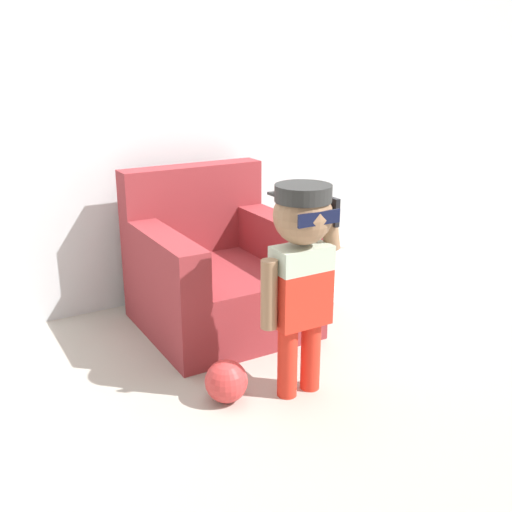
{
  "coord_description": "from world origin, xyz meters",
  "views": [
    {
      "loc": [
        -1.39,
        -2.96,
        1.56
      ],
      "look_at": [
        0.09,
        -0.41,
        0.57
      ],
      "focal_mm": 42.0,
      "sensor_mm": 36.0,
      "label": 1
    }
  ],
  "objects_px": {
    "person_child": "(301,259)",
    "toy_ball": "(226,381)",
    "side_table": "(331,262)",
    "armchair": "(217,274)"
  },
  "relations": [
    {
      "from": "side_table",
      "to": "toy_ball",
      "type": "distance_m",
      "value": 1.43
    },
    {
      "from": "armchair",
      "to": "toy_ball",
      "type": "xyz_separation_m",
      "value": [
        -0.36,
        -0.81,
        -0.22
      ]
    },
    {
      "from": "person_child",
      "to": "toy_ball",
      "type": "xyz_separation_m",
      "value": [
        -0.34,
        0.1,
        -0.58
      ]
    },
    {
      "from": "toy_ball",
      "to": "armchair",
      "type": "bearing_deg",
      "value": 66.02
    },
    {
      "from": "armchair",
      "to": "person_child",
      "type": "xyz_separation_m",
      "value": [
        -0.02,
        -0.91,
        0.37
      ]
    },
    {
      "from": "person_child",
      "to": "side_table",
      "type": "bearing_deg",
      "value": 46.12
    },
    {
      "from": "person_child",
      "to": "side_table",
      "type": "distance_m",
      "value": 1.3
    },
    {
      "from": "toy_ball",
      "to": "person_child",
      "type": "bearing_deg",
      "value": -16.94
    },
    {
      "from": "person_child",
      "to": "side_table",
      "type": "xyz_separation_m",
      "value": [
        0.85,
        0.88,
        -0.43
      ]
    },
    {
      "from": "armchair",
      "to": "side_table",
      "type": "xyz_separation_m",
      "value": [
        0.83,
        -0.02,
        -0.06
      ]
    }
  ]
}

